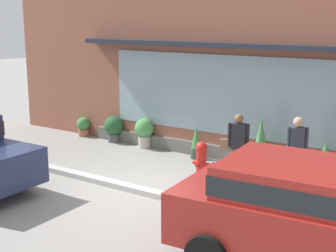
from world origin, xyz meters
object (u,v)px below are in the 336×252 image
pedestrian_passerby (297,148)px  pedestrian_with_handbag (237,143)px  potted_plant_corner_tall (83,126)px  potted_plant_by_entrance (324,164)px  potted_plant_near_hydrant (114,127)px  parked_car_red (310,211)px  potted_plant_low_front (196,143)px  potted_plant_window_center (260,146)px  fire_hydrant (201,161)px  potted_plant_window_left (144,131)px

pedestrian_passerby → pedestrian_with_handbag: bearing=159.4°
pedestrian_with_handbag → potted_plant_corner_tall: 5.99m
potted_plant_by_entrance → potted_plant_near_hydrant: bearing=179.2°
parked_car_red → potted_plant_low_front: parked_car_red is taller
pedestrian_with_handbag → potted_plant_corner_tall: bearing=-31.2°
parked_car_red → pedestrian_with_handbag: bearing=126.9°
potted_plant_window_center → fire_hydrant: bearing=-122.2°
fire_hydrant → parked_car_red: 4.20m
potted_plant_corner_tall → parked_car_red: bearing=-26.4°
potted_plant_by_entrance → potted_plant_window_center: potted_plant_window_center is taller
pedestrian_with_handbag → potted_plant_window_center: bearing=-122.9°
pedestrian_with_handbag → potted_plant_near_hydrant: (-4.59, 1.16, -0.45)m
fire_hydrant → parked_car_red: size_ratio=0.22×
fire_hydrant → potted_plant_by_entrance: bearing=33.8°
pedestrian_passerby → potted_plant_window_left: (-4.76, 0.97, -0.43)m
pedestrian_with_handbag → pedestrian_passerby: pedestrian_passerby is taller
potted_plant_by_entrance → potted_plant_low_front: bearing=-179.1°
pedestrian_passerby → potted_plant_window_left: size_ratio=1.90×
potted_plant_near_hydrant → potted_plant_window_left: potted_plant_window_left is taller
pedestrian_with_handbag → potted_plant_low_front: bearing=-51.1°
pedestrian_passerby → potted_plant_corner_tall: size_ratio=2.70×
potted_plant_near_hydrant → potted_plant_window_left: 1.15m
potted_plant_corner_tall → potted_plant_window_center: bearing=-2.9°
pedestrian_with_handbag → potted_plant_window_left: (-3.44, 1.13, -0.40)m
potted_plant_window_center → pedestrian_passerby: bearing=-32.0°
potted_plant_by_entrance → potted_plant_near_hydrant: (-6.25, 0.09, 0.02)m
fire_hydrant → potted_plant_by_entrance: 2.78m
potted_plant_by_entrance → potted_plant_low_front: size_ratio=0.99×
potted_plant_window_left → potted_plant_corner_tall: size_ratio=1.42×
fire_hydrant → potted_plant_low_front: 1.81m
potted_plant_near_hydrant → pedestrian_with_handbag: bearing=-14.2°
fire_hydrant → pedestrian_passerby: size_ratio=0.57×
potted_plant_by_entrance → potted_plant_near_hydrant: potted_plant_by_entrance is taller
parked_car_red → fire_hydrant: bearing=138.0°
potted_plant_window_center → potted_plant_low_front: (-1.87, 0.15, -0.22)m
pedestrian_with_handbag → potted_plant_window_center: size_ratio=1.16×
potted_plant_corner_tall → fire_hydrant: bearing=-17.6°
fire_hydrant → potted_plant_near_hydrant: size_ratio=1.18×
fire_hydrant → potted_plant_window_left: size_ratio=1.09×
parked_car_red → potted_plant_window_left: parked_car_red is taller
potted_plant_window_left → potted_plant_corner_tall: bearing=179.0°
potted_plant_window_left → potted_plant_corner_tall: potted_plant_window_left is taller
pedestrian_with_handbag → potted_plant_by_entrance: pedestrian_with_handbag is taller
pedestrian_with_handbag → parked_car_red: bearing=111.2°
potted_plant_low_front → potted_plant_corner_tall: size_ratio=1.50×
parked_car_red → potted_plant_corner_tall: parked_car_red is taller
pedestrian_with_handbag → parked_car_red: (2.65, -3.04, 0.03)m
potted_plant_low_front → pedestrian_with_handbag: bearing=-31.3°
pedestrian_passerby → potted_plant_by_entrance: bearing=41.6°
potted_plant_near_hydrant → potted_plant_corner_tall: bearing=179.5°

